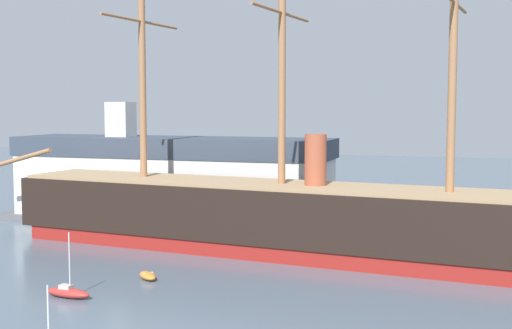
# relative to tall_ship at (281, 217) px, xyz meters

# --- Properties ---
(tall_ship) EXTENTS (75.86, 18.98, 36.52)m
(tall_ship) POSITION_rel_tall_ship_xyz_m (0.00, 0.00, 0.00)
(tall_ship) COLOR maroon
(tall_ship) RESTS_ON ground
(sailboat_mid_left) EXTENTS (4.29, 1.63, 5.46)m
(sailboat_mid_left) POSITION_rel_tall_ship_xyz_m (-12.08, -21.66, -3.52)
(sailboat_mid_left) COLOR #B22D28
(sailboat_mid_left) RESTS_ON ground
(dinghy_alongside_bow) EXTENTS (2.83, 2.75, 0.65)m
(dinghy_alongside_bow) POSITION_rel_tall_ship_xyz_m (-8.60, -14.22, -3.65)
(dinghy_alongside_bow) COLOR orange
(dinghy_alongside_bow) RESTS_ON ground
(dinghy_distant_centre) EXTENTS (1.95, 1.50, 0.42)m
(dinghy_distant_centre) POSITION_rel_tall_ship_xyz_m (8.19, 16.08, -3.77)
(dinghy_distant_centre) COLOR #7FB2D6
(dinghy_distant_centre) RESTS_ON ground
(dockside_warehouse_left) EXTENTS (47.44, 12.63, 16.29)m
(dockside_warehouse_left) POSITION_rel_tall_ship_xyz_m (-19.92, 15.06, 1.78)
(dockside_warehouse_left) COLOR #565659
(dockside_warehouse_left) RESTS_ON ground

